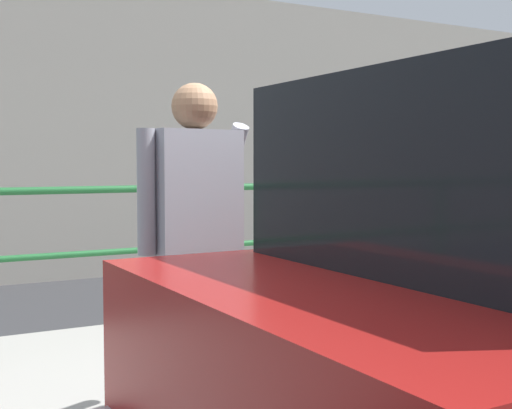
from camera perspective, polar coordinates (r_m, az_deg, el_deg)
sidewalk_curb at (r=4.75m, az=-3.02°, el=-14.03°), size 36.00×2.80×0.15m
parking_meter at (r=3.71m, az=3.46°, el=-0.01°), size 0.17×0.18×1.58m
pedestrian_at_meter at (r=3.44m, az=-5.25°, el=-2.18°), size 0.64×0.47×1.77m
background_railing at (r=5.72m, az=-8.50°, el=-1.64°), size 24.06×0.06×1.18m
backdrop_wall at (r=9.12m, az=-16.28°, el=6.18°), size 32.00×0.50×3.90m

